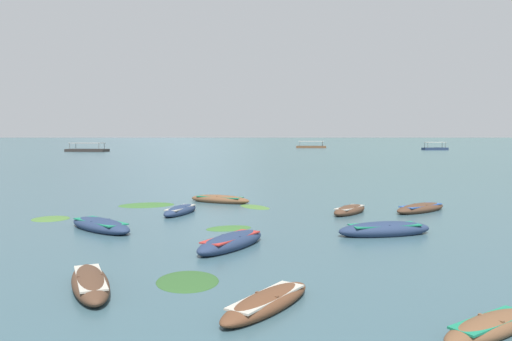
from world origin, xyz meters
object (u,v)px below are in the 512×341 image
Objects in this scene: rowboat_9 at (100,225)px; ferry_0 at (311,147)px; rowboat_2 at (421,208)px; ferry_2 at (87,150)px; rowboat_6 at (350,210)px; rowboat_5 at (220,199)px; rowboat_8 at (180,211)px; rowboat_7 at (90,283)px; rowboat_1 at (385,230)px; ferry_1 at (435,149)px; rowboat_0 at (267,302)px; rowboat_4 at (491,326)px; rowboat_3 at (231,242)px.

rowboat_9 is 151.18m from ferry_0.
rowboat_2 is 0.35× the size of ferry_2.
rowboat_6 is 0.32× the size of ferry_0.
rowboat_8 is at bearing -109.31° from rowboat_5.
rowboat_6 is 16.76m from rowboat_7.
rowboat_5 is at bearing 129.62° from rowboat_1.
ferry_2 is at bearing 115.44° from rowboat_5.
rowboat_5 reaches higher than rowboat_2.
rowboat_9 reaches higher than rowboat_5.
rowboat_6 is 0.42× the size of ferry_1.
rowboat_9 is at bearing 128.00° from rowboat_0.
rowboat_8 is (-0.08, 13.47, -0.00)m from rowboat_7.
ferry_1 is (42.38, 138.14, 0.30)m from rowboat_4.
ferry_1 reaches higher than rowboat_5.
rowboat_3 is 1.28× the size of rowboat_6.
rowboat_3 reaches higher than rowboat_6.
rowboat_6 is at bearing 92.15° from rowboat_4.
rowboat_3 is 0.54× the size of ferry_1.
ferry_0 reaches higher than rowboat_8.
rowboat_6 is (-0.65, 5.87, -0.04)m from rowboat_1.
rowboat_6 is 0.78× the size of rowboat_9.
rowboat_0 is 0.83× the size of rowboat_5.
rowboat_4 is 0.72× the size of rowboat_9.
rowboat_9 reaches higher than rowboat_7.
rowboat_6 is at bearing -62.02° from ferry_2.
ferry_0 is at bearing 85.62° from rowboat_0.
rowboat_8 is 0.84× the size of rowboat_9.
rowboat_5 is 109.13m from ferry_2.
rowboat_6 reaches higher than rowboat_8.
rowboat_4 is at bearing -58.22° from rowboat_8.
ferry_2 is (-48.79, 111.37, 0.23)m from rowboat_3.
ferry_1 is (55.13, 126.79, 0.24)m from rowboat_9.
rowboat_9 is 0.38× the size of ferry_2.
rowboat_4 is (6.43, -8.02, -0.06)m from rowboat_3.
rowboat_9 is 138.25m from ferry_1.
rowboat_1 is 134.25m from ferry_1.
rowboat_8 is (-3.56, 8.11, -0.03)m from rowboat_3.
ferry_2 reaches higher than rowboat_8.
rowboat_0 is 160.32m from ferry_0.
rowboat_7 is at bearing -89.65° from rowboat_8.
ferry_1 reaches higher than rowboat_3.
rowboat_2 is 143.72m from ferry_0.
rowboat_1 reaches higher than rowboat_5.
rowboat_3 is at bearing -157.11° from rowboat_1.
ferry_2 is at bearing 111.22° from rowboat_7.
rowboat_1 is at bearing -2.71° from rowboat_9.
rowboat_2 is at bearing -91.52° from ferry_0.
rowboat_1 reaches higher than rowboat_4.
rowboat_3 is 1.17× the size of rowboat_8.
rowboat_2 is 1.30× the size of rowboat_4.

